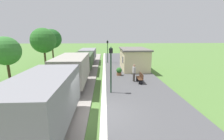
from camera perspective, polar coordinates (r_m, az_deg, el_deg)
The scene contains 17 objects.
ground_plane at distance 9.64m, azimuth -5.56°, elevation -17.02°, with size 160.00×160.00×0.00m, color #517A38.
platform_slab at distance 9.94m, azimuth 13.91°, elevation -15.56°, with size 6.00×60.00×0.25m, color #4C4C4F.
platform_edge_stripe at distance 9.51m, azimuth -3.09°, elevation -15.69°, with size 0.36×60.00×0.01m, color silver.
track_ballast at distance 10.03m, azimuth -19.97°, elevation -16.15°, with size 3.80×60.00×0.12m, color gray.
rail_near at distance 9.78m, azimuth -15.85°, elevation -15.75°, with size 0.07×60.00×0.14m, color slate.
rail_far at distance 10.20m, azimuth -24.03°, elevation -15.18°, with size 0.07×60.00×0.14m, color slate.
freight_train at distance 16.52m, azimuth -12.76°, elevation 1.30°, with size 2.50×26.00×2.72m.
station_hut at distance 20.96m, azimuth 8.07°, elevation 4.20°, with size 3.50×5.80×2.78m.
bench_near_hut at distance 15.19m, azimuth 10.37°, elevation -2.85°, with size 0.42×1.50×0.91m.
bench_down_platform at distance 25.38m, azimuth 5.05°, elevation 3.67°, with size 0.42×1.50×0.91m.
person_waiting at distance 15.36m, azimuth 8.17°, elevation -0.81°, with size 0.30×0.42×1.71m.
potted_planter at distance 17.57m, azimuth 2.63°, elevation -0.48°, with size 0.64×0.64×0.92m.
lamp_post_near at distance 11.85m, azimuth -0.42°, elevation 3.22°, with size 0.28×0.28×3.70m.
lamp_post_far at distance 25.41m, azimuth -1.67°, elevation 8.46°, with size 0.28×0.28×3.70m.
tree_trackside_far at distance 19.70m, azimuth -34.72°, elevation 5.80°, with size 3.01×3.01×4.65m.
tree_field_left at distance 24.79m, azimuth -24.10°, elevation 9.93°, with size 3.61×3.61×5.78m.
tree_field_distant at distance 32.04m, azimuth -21.47°, elevation 10.70°, with size 3.68×3.68×5.87m.
Camera 1 is at (0.50, -8.34, 4.82)m, focal length 24.64 mm.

